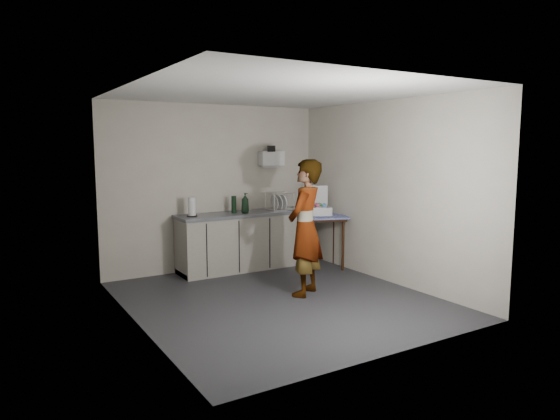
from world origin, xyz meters
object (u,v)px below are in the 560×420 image
soda_can (246,208)px  dark_bottle (234,204)px  soap_bottle (245,203)px  dish_rack (279,206)px  standing_man (305,228)px  paper_towel (192,207)px  kitchen_counter (246,242)px  side_table (324,222)px  bakery_box (320,208)px

soda_can → dark_bottle: bearing=-176.8°
soap_bottle → dish_rack: bearing=4.5°
standing_man → paper_towel: standing_man is taller
dark_bottle → paper_towel: 0.71m
soda_can → paper_towel: 0.93m
standing_man → soap_bottle: (-0.07, 1.57, 0.18)m
kitchen_counter → dark_bottle: (-0.20, 0.02, 0.62)m
dark_bottle → paper_towel: size_ratio=0.92×
side_table → standing_man: bearing=-114.8°
side_table → bakery_box: bearing=117.9°
dish_rack → soda_can: bearing=172.3°
soap_bottle → soda_can: size_ratio=2.32×
soap_bottle → bakery_box: (1.15, -0.40, -0.11)m
soda_can → dish_rack: 0.58m
kitchen_counter → dish_rack: (0.60, -0.04, 0.55)m
standing_man → dish_rack: (0.59, 1.63, 0.08)m
side_table → standing_man: standing_man is taller
kitchen_counter → soap_bottle: bearing=-122.9°
side_table → dish_rack: dish_rack is taller
kitchen_counter → standing_man: (0.01, -1.67, 0.47)m
dark_bottle → dish_rack: dish_rack is taller
kitchen_counter → dark_bottle: bearing=173.7°
kitchen_counter → soda_can: (0.02, 0.03, 0.55)m
kitchen_counter → soda_can: size_ratio=16.33×
standing_man → paper_towel: bearing=-97.1°
side_table → standing_man: 1.54m
side_table → paper_towel: 2.12m
bakery_box → standing_man: bearing=-109.8°
standing_man → dark_bottle: (-0.21, 1.69, 0.15)m
standing_man → soda_can: size_ratio=13.00×
side_table → standing_man: (-1.09, -1.07, 0.15)m
kitchen_counter → standing_man: bearing=-89.8°
dish_rack → bakery_box: bearing=-42.6°
side_table → soda_can: (-1.08, 0.63, 0.24)m
side_table → soap_bottle: bearing=177.4°
paper_towel → soda_can: bearing=2.6°
soda_can → bakery_box: bakery_box is taller
standing_man → dark_bottle: size_ratio=6.67×
soda_can → dark_bottle: (-0.22, -0.01, 0.07)m
side_table → soda_can: bearing=170.4°
standing_man → bakery_box: standing_man is taller
kitchen_counter → soda_can: soda_can is taller
soap_bottle → paper_towel: size_ratio=1.10×
side_table → paper_towel: bearing=-175.6°
side_table → paper_towel: paper_towel is taller
paper_towel → dish_rack: dish_rack is taller
standing_man → paper_towel: size_ratio=6.15×
soap_bottle → bakery_box: bakery_box is taller
bakery_box → soap_bottle: bearing=-176.3°
soap_bottle → side_table: bearing=-23.4°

